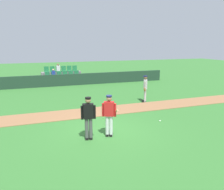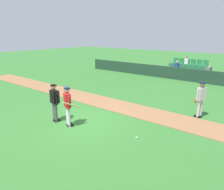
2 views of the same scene
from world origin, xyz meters
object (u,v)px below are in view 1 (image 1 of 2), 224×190
at_px(batter_red_jersey, 109,114).
at_px(umpire_home_plate, 88,116).
at_px(baseball, 160,121).
at_px(runner_grey_jersey, 145,88).

xyz_separation_m(batter_red_jersey, umpire_home_plate, (-0.88, -0.02, 0.03)).
height_order(umpire_home_plate, baseball, umpire_home_plate).
xyz_separation_m(batter_red_jersey, runner_grey_jersey, (4.10, 4.63, -0.01)).
bearing_deg(batter_red_jersey, runner_grey_jersey, 48.49).
relative_size(umpire_home_plate, runner_grey_jersey, 1.00).
bearing_deg(baseball, batter_red_jersey, -163.40).
relative_size(batter_red_jersey, runner_grey_jersey, 1.00).
distance_m(umpire_home_plate, runner_grey_jersey, 6.81).
xyz_separation_m(runner_grey_jersey, baseball, (-1.12, -3.74, -0.93)).
bearing_deg(runner_grey_jersey, umpire_home_plate, -136.96).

